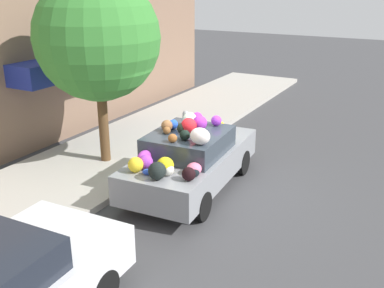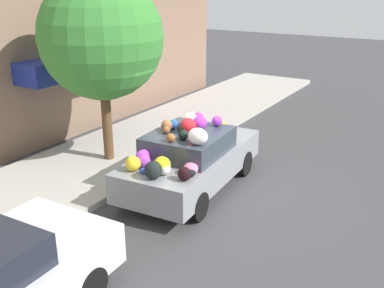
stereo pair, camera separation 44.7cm
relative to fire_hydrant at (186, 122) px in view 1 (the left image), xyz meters
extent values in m
plane|color=#424244|center=(-2.82, -1.74, -0.49)|extent=(60.00, 60.00, 0.00)
cube|color=#B2ADA3|center=(-2.82, 0.96, -0.42)|extent=(24.00, 3.20, 0.14)
cube|color=#846651|center=(-2.82, 3.21, 2.12)|extent=(18.00, 0.30, 5.22)
cube|color=navy|center=(-1.38, 2.61, 1.69)|extent=(4.32, 0.90, 0.55)
cylinder|color=brown|center=(-2.72, 0.76, 0.65)|extent=(0.24, 0.24, 1.98)
sphere|color=#388433|center=(-2.72, 0.76, 2.65)|extent=(2.90, 2.90, 2.90)
cylinder|color=#B2B2B7|center=(0.00, 0.00, -0.07)|extent=(0.20, 0.20, 0.55)
sphere|color=#B2B2B7|center=(0.00, 0.00, 0.26)|extent=(0.18, 0.18, 0.18)
cube|color=gray|center=(-2.82, -1.76, 0.11)|extent=(4.02, 1.96, 0.62)
cube|color=#333D47|center=(-2.98, -1.77, 0.64)|extent=(1.86, 1.61, 0.45)
cylinder|color=black|center=(-1.67, -0.91, -0.20)|extent=(0.60, 0.22, 0.58)
cylinder|color=black|center=(-1.56, -2.45, -0.20)|extent=(0.60, 0.22, 0.58)
cylinder|color=black|center=(-4.09, -1.08, -0.20)|extent=(0.60, 0.22, 0.58)
cylinder|color=black|center=(-3.98, -2.62, -0.20)|extent=(0.60, 0.22, 0.58)
sphere|color=white|center=(-2.60, -1.58, 1.02)|extent=(0.39, 0.39, 0.31)
sphere|color=brown|center=(-3.13, -1.32, 0.99)|extent=(0.26, 0.26, 0.24)
ellipsoid|color=purple|center=(-3.99, -1.32, 0.56)|extent=(0.39, 0.28, 0.29)
sphere|color=blue|center=(-1.83, -2.02, 0.53)|extent=(0.30, 0.30, 0.21)
sphere|color=purple|center=(-4.18, -1.48, 0.56)|extent=(0.38, 0.38, 0.29)
sphere|color=purple|center=(-2.29, -2.08, 0.99)|extent=(0.28, 0.28, 0.23)
ellipsoid|color=black|center=(-4.24, -2.47, 0.55)|extent=(0.29, 0.31, 0.26)
sphere|color=black|center=(-3.44, -1.94, 0.97)|extent=(0.28, 0.28, 0.21)
sphere|color=brown|center=(-3.30, -1.43, 0.95)|extent=(0.22, 0.22, 0.16)
sphere|color=yellow|center=(-4.19, -1.94, 0.59)|extent=(0.47, 0.47, 0.34)
sphere|color=blue|center=(-2.95, -1.37, 0.97)|extent=(0.26, 0.26, 0.21)
sphere|color=#B02DBC|center=(-2.30, -1.61, 0.99)|extent=(0.30, 0.30, 0.24)
ellipsoid|color=black|center=(-4.05, -2.49, 0.50)|extent=(0.25, 0.24, 0.17)
sphere|color=red|center=(-3.03, -1.80, 1.04)|extent=(0.42, 0.42, 0.33)
sphere|color=white|center=(-4.22, -2.02, 0.53)|extent=(0.30, 0.30, 0.23)
ellipsoid|color=red|center=(-1.69, -1.53, 0.48)|extent=(0.22, 0.23, 0.12)
sphere|color=black|center=(-4.48, -1.94, 0.59)|extent=(0.39, 0.39, 0.34)
ellipsoid|color=white|center=(-3.51, -2.32, 1.04)|extent=(0.36, 0.43, 0.33)
ellipsoid|color=#945627|center=(-3.68, -1.79, 0.96)|extent=(0.22, 0.23, 0.18)
sphere|color=green|center=(-1.89, -2.01, 0.51)|extent=(0.23, 0.23, 0.18)
ellipsoid|color=yellow|center=(-1.58, -1.78, 0.58)|extent=(0.51, 0.50, 0.33)
sphere|color=black|center=(-3.11, -1.69, 0.98)|extent=(0.24, 0.24, 0.23)
sphere|color=purple|center=(-2.73, -1.90, 1.03)|extent=(0.34, 0.34, 0.32)
ellipsoid|color=blue|center=(-4.38, -1.66, 0.47)|extent=(0.21, 0.24, 0.11)
ellipsoid|color=pink|center=(-3.95, -2.43, 0.53)|extent=(0.42, 0.40, 0.23)
sphere|color=yellow|center=(-4.39, -1.39, 0.57)|extent=(0.42, 0.42, 0.30)
cylinder|color=black|center=(-6.89, -0.83, -0.21)|extent=(0.58, 0.20, 0.57)
cylinder|color=black|center=(-6.83, -2.52, -0.21)|extent=(0.58, 0.20, 0.57)
camera|label=1|loc=(-10.82, -6.16, 3.90)|focal=42.00mm
camera|label=2|loc=(-10.60, -6.55, 3.90)|focal=42.00mm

